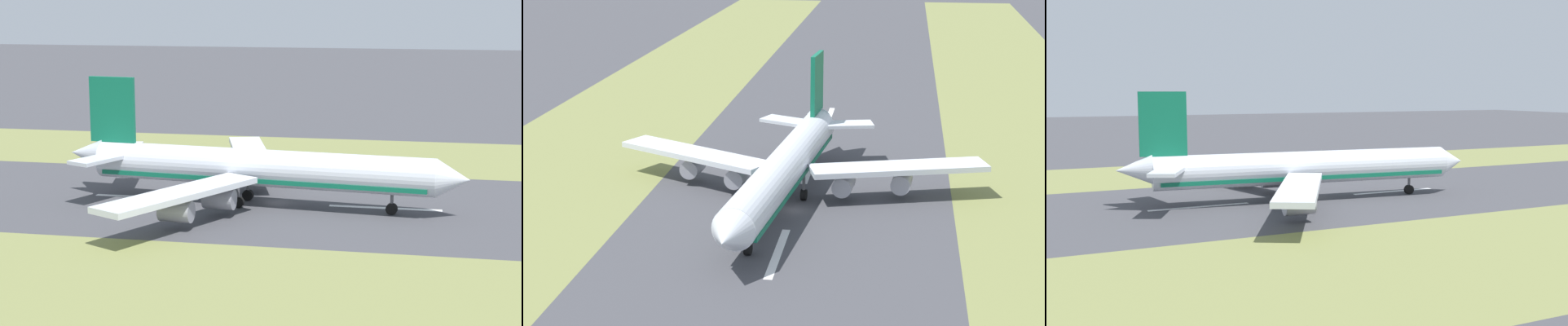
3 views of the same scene
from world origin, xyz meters
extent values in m
plane|color=#424247|center=(0.00, 0.00, 0.00)|extent=(800.00, 800.00, 0.00)
cube|color=olive|center=(-45.00, 0.00, 0.00)|extent=(40.00, 600.00, 0.01)
cube|color=olive|center=(45.00, 0.00, 0.00)|extent=(40.00, 600.00, 0.01)
cube|color=silver|center=(0.00, -22.30, 0.01)|extent=(1.20, 18.00, 0.01)
cube|color=silver|center=(0.00, 17.70, 0.01)|extent=(1.20, 18.00, 0.01)
cylinder|color=silver|center=(1.90, -2.30, 6.20)|extent=(11.42, 56.32, 6.00)
cone|color=silver|center=(4.87, 28.05, 6.20)|extent=(6.34, 5.55, 5.88)
cone|color=silver|center=(-1.12, -33.15, 7.00)|extent=(5.66, 6.47, 5.10)
cube|color=#0F6647|center=(1.90, -2.30, 4.55)|extent=(10.90, 54.06, 0.70)
cube|color=silver|center=(-16.22, -7.78, 5.30)|extent=(29.51, 13.95, 0.90)
cube|color=silver|center=(18.61, -11.19, 5.30)|extent=(28.48, 18.75, 0.90)
cylinder|color=#93939E|center=(-7.45, -5.41, 2.85)|extent=(3.65, 5.09, 3.20)
cylinder|color=#93939E|center=(-16.75, -8.01, 2.85)|extent=(3.65, 5.09, 3.20)
cylinder|color=#93939E|center=(10.47, -7.16, 2.85)|extent=(3.65, 5.09, 3.20)
cylinder|color=#93939E|center=(19.08, -11.52, 2.85)|extent=(3.65, 5.09, 3.20)
cube|color=#0F6647|center=(-0.63, -28.18, 14.70)|extent=(1.57, 8.04, 11.00)
cube|color=silver|center=(-6.11, -27.64, 7.20)|extent=(10.71, 6.45, 0.60)
cube|color=silver|center=(4.84, -28.71, 7.20)|extent=(10.93, 8.03, 0.60)
cylinder|color=#59595E|center=(3.97, 18.88, 2.50)|extent=(0.50, 0.50, 3.20)
cylinder|color=black|center=(3.97, 18.88, 0.90)|extent=(1.07, 1.88, 1.80)
cylinder|color=#59595E|center=(-0.98, -5.03, 2.50)|extent=(0.50, 0.50, 3.20)
cylinder|color=black|center=(-0.98, -5.03, 0.90)|extent=(1.07, 1.88, 1.80)
cylinder|color=#59595E|center=(4.19, -5.54, 2.50)|extent=(0.50, 0.50, 3.20)
cylinder|color=black|center=(4.19, -5.54, 0.90)|extent=(1.07, 1.88, 1.80)
camera|label=1|loc=(137.03, 23.84, 34.14)|focal=60.00mm
camera|label=2|loc=(-16.35, 128.57, 46.90)|focal=60.00mm
camera|label=3|loc=(104.02, -48.72, 20.39)|focal=42.00mm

